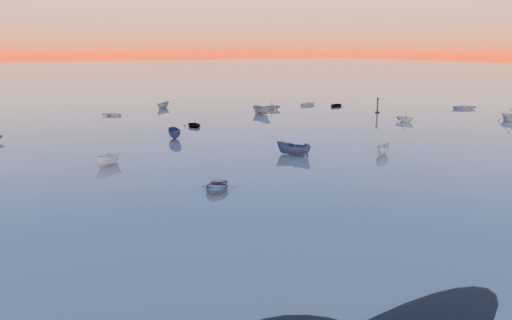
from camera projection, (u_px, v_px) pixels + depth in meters
ground at (114, 100)px, 110.42m from camera, size 600.00×600.00×0.00m
moored_fleet at (195, 130)px, 70.38m from camera, size 124.00×58.00×1.20m
boat_near_center at (109, 165)px, 49.95m from camera, size 3.33×3.67×1.21m
boat_near_right at (404, 122)px, 78.10m from camera, size 3.66×2.31×1.18m
channel_marker at (378, 106)px, 88.69m from camera, size 0.84×0.84×2.98m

